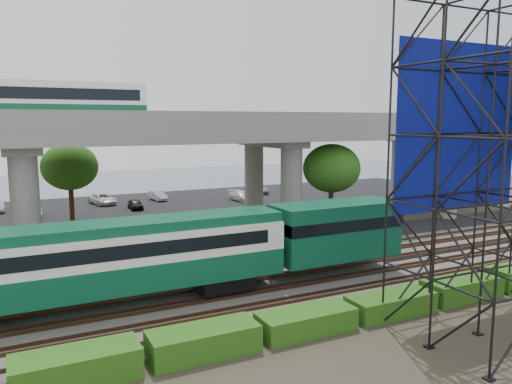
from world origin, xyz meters
TOP-DOWN VIEW (x-y plane):
  - ground at (0.00, 0.00)m, footprint 140.00×140.00m
  - ballast_bed at (0.00, 2.00)m, footprint 90.00×12.00m
  - service_road at (0.00, 10.50)m, footprint 90.00×5.00m
  - parking_lot at (0.00, 34.00)m, footprint 90.00×18.00m
  - harbor_water at (0.00, 56.00)m, footprint 140.00×40.00m
  - rail_tracks at (0.00, 2.00)m, footprint 90.00×9.52m
  - commuter_train at (-4.87, 2.00)m, footprint 29.30×3.06m
  - overpass at (-0.53, 16.00)m, footprint 80.00×12.00m
  - scaffold_tower at (9.38, -7.98)m, footprint 9.36×6.36m
  - hedge_strip at (1.01, -4.30)m, footprint 34.60×1.80m
  - trees at (-4.67, 16.17)m, footprint 40.94×16.94m
  - parked_cars at (1.31, 33.86)m, footprint 40.66×9.52m

SIDE VIEW (x-z plane):
  - ground at x=0.00m, z-range 0.00..0.00m
  - harbor_water at x=0.00m, z-range 0.00..0.03m
  - service_road at x=0.00m, z-range 0.00..0.08m
  - parking_lot at x=0.00m, z-range 0.00..0.08m
  - ballast_bed at x=0.00m, z-range 0.00..0.20m
  - rail_tracks at x=0.00m, z-range 0.20..0.36m
  - hedge_strip at x=1.01m, z-range -0.04..1.16m
  - parked_cars at x=1.31m, z-range 0.05..1.30m
  - commuter_train at x=-4.87m, z-range 0.73..5.03m
  - trees at x=-4.67m, z-range 1.73..9.42m
  - scaffold_tower at x=9.38m, z-range -0.03..14.97m
  - overpass at x=-0.53m, z-range 2.01..14.41m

